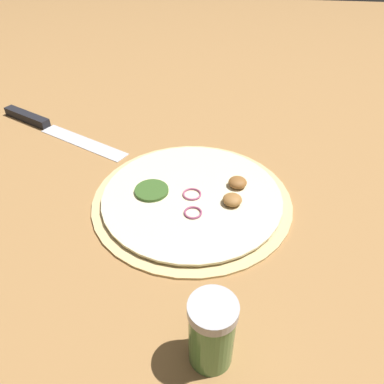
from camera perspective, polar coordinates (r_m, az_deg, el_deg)
ground_plane at (r=0.61m, az=-0.00°, el=-1.30°), size 3.00×3.00×0.00m
pizza at (r=0.61m, az=0.07°, el=-0.86°), size 0.32×0.32×0.03m
knife at (r=0.88m, az=-21.91°, el=9.65°), size 0.32×0.17×0.02m
spice_jar at (r=0.41m, az=3.02°, el=-20.56°), size 0.05×0.05×0.09m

